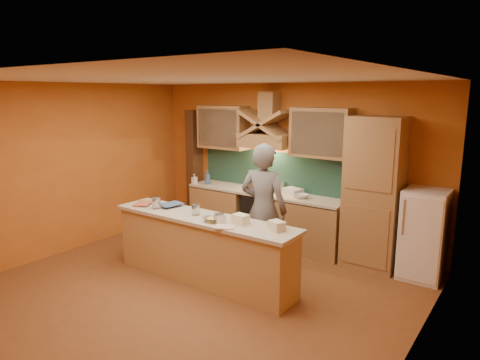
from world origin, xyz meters
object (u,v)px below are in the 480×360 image
Objects in this scene: stove at (264,217)px; kitchen_scale at (220,219)px; mixing_bowl at (213,219)px; fridge at (424,234)px; person at (264,210)px.

stove is 2.14m from kitchen_scale.
mixing_bowl is (0.46, -2.00, 0.53)m from stove.
kitchen_scale is 0.11m from mixing_bowl.
fridge is 2.94m from kitchen_scale.
kitchen_scale is at bearing -74.17° from stove.
mixing_bowl is (-2.24, -2.00, 0.33)m from fridge.
person is 7.84× the size of mixing_bowl.
mixing_bowl is at bearing 61.47° from person.
stove is 0.69× the size of fridge.
stove is at bearing 180.00° from fridge.
fridge is at bearing 41.73° from mixing_bowl.
stove is 2.71m from fridge.
fridge reaches higher than mixing_bowl.
person reaches higher than kitchen_scale.
fridge is 10.01× the size of kitchen_scale.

